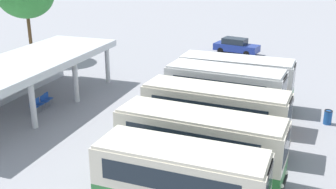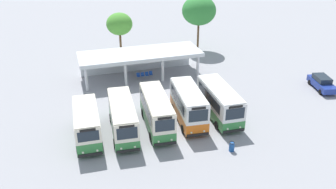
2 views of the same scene
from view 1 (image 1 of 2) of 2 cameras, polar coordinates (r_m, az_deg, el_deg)
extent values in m
plane|color=#939399|center=(22.65, 12.22, -7.40)|extent=(180.00, 180.00, 0.00)
cylinder|color=black|center=(18.04, -3.42, -12.74)|extent=(0.25, 0.91, 0.90)
cube|color=beige|center=(15.60, 1.74, -10.31)|extent=(2.41, 6.63, 1.50)
cube|color=beige|center=(15.22, 1.77, -7.66)|extent=(2.34, 6.43, 0.12)
cube|color=#1E2833|center=(14.97, 13.87, -12.09)|extent=(1.79, 0.11, 0.98)
cube|color=black|center=(14.68, 14.05, -10.15)|extent=(1.31, 0.10, 0.24)
cube|color=#1E2833|center=(16.51, 2.69, -8.36)|extent=(0.22, 5.24, 0.83)
cube|color=#1E2833|center=(14.73, -0.07, -12.02)|extent=(0.22, 5.24, 0.83)
cylinder|color=black|center=(19.75, 11.92, -10.11)|extent=(0.29, 0.91, 0.90)
cylinder|color=black|center=(21.01, -0.95, -7.77)|extent=(0.29, 0.91, 0.90)
cylinder|color=black|center=(19.36, -3.52, -10.34)|extent=(0.29, 0.91, 0.90)
cube|color=#337F3D|center=(19.18, 4.31, -9.22)|extent=(2.74, 7.80, 0.97)
cube|color=beige|center=(18.57, 4.41, -5.54)|extent=(2.74, 7.80, 1.74)
cube|color=beige|center=(18.20, 4.49, -2.89)|extent=(2.66, 7.57, 0.12)
cube|color=black|center=(18.65, 15.80, -12.10)|extent=(2.07, 0.25, 0.28)
cube|color=#1E2833|center=(17.82, 16.17, -7.25)|extent=(1.79, 0.18, 1.13)
cube|color=black|center=(17.53, 16.38, -5.20)|extent=(1.31, 0.15, 0.24)
cube|color=#1E2833|center=(19.52, 5.19, -4.13)|extent=(0.49, 6.12, 0.96)
cube|color=#1E2833|center=(17.66, 2.94, -6.70)|extent=(0.49, 6.12, 0.96)
sphere|color=#EAEACC|center=(19.01, 16.12, -10.41)|extent=(0.20, 0.20, 0.20)
sphere|color=#EAEACC|center=(17.98, 15.57, -12.20)|extent=(0.20, 0.20, 0.20)
cylinder|color=black|center=(22.75, 12.87, -6.06)|extent=(0.28, 0.91, 0.90)
cylinder|color=black|center=(20.93, 11.77, -8.32)|extent=(0.28, 0.91, 0.90)
cylinder|color=black|center=(23.90, 1.67, -4.28)|extent=(0.28, 0.91, 0.90)
cylinder|color=black|center=(22.18, -0.31, -6.23)|extent=(0.28, 0.91, 0.90)
cube|color=#337F3D|center=(22.12, 6.41, -5.09)|extent=(2.70, 7.77, 1.08)
cube|color=beige|center=(21.57, 6.55, -1.61)|extent=(2.70, 7.77, 1.80)
cube|color=beige|center=(21.25, 6.65, 0.80)|extent=(2.61, 7.53, 0.12)
cube|color=black|center=(21.63, 16.22, -7.55)|extent=(2.05, 0.25, 0.28)
cube|color=#1E2833|center=(20.88, 16.58, -2.91)|extent=(1.77, 0.18, 1.17)
cube|color=black|center=(20.62, 16.77, -1.03)|extent=(1.29, 0.14, 0.24)
cube|color=#1E2833|center=(22.54, 7.11, -0.57)|extent=(0.48, 6.09, 0.99)
cube|color=#1E2833|center=(20.63, 5.42, -2.42)|extent=(0.48, 6.09, 0.99)
sphere|color=#EAEACC|center=(22.03, 16.49, -6.17)|extent=(0.20, 0.20, 0.20)
sphere|color=#EAEACC|center=(20.97, 16.05, -7.48)|extent=(0.20, 0.20, 0.20)
cylinder|color=black|center=(25.90, 12.97, -2.87)|extent=(0.30, 0.92, 0.90)
cylinder|color=black|center=(23.95, 11.90, -4.66)|extent=(0.30, 0.92, 0.90)
cylinder|color=black|center=(26.96, 3.95, -1.51)|extent=(0.30, 0.92, 0.90)
cylinder|color=black|center=(25.09, 2.23, -3.11)|extent=(0.30, 0.92, 0.90)
cube|color=orange|center=(25.19, 7.74, -1.89)|extent=(2.85, 7.15, 1.19)
cube|color=silver|center=(24.68, 7.90, 1.40)|extent=(2.85, 7.15, 1.85)
cube|color=silver|center=(24.40, 8.00, 3.60)|extent=(2.77, 6.94, 0.12)
cube|color=black|center=(24.69, 15.54, -4.04)|extent=(2.14, 0.29, 0.28)
cube|color=#1E2833|center=(23.99, 15.87, 0.42)|extent=(1.84, 0.21, 1.20)
cube|color=black|center=(23.77, 16.03, 2.15)|extent=(1.35, 0.17, 0.24)
cube|color=#1E2833|center=(25.72, 8.41, 2.23)|extent=(0.53, 5.57, 1.02)
cube|color=#1E2833|center=(23.68, 6.89, 0.79)|extent=(0.53, 5.57, 1.02)
sphere|color=#EAEACC|center=(25.15, 15.82, -2.87)|extent=(0.20, 0.20, 0.20)
sphere|color=#EAEACC|center=(24.01, 15.34, -3.90)|extent=(0.20, 0.20, 0.20)
cylinder|color=black|center=(29.17, 14.21, -0.43)|extent=(0.26, 0.91, 0.90)
cylinder|color=black|center=(27.08, 13.55, -1.92)|extent=(0.26, 0.91, 0.90)
cylinder|color=black|center=(30.03, 5.34, 0.66)|extent=(0.26, 0.91, 0.90)
cylinder|color=black|center=(28.01, 4.05, -0.70)|extent=(0.26, 0.91, 0.90)
cube|color=#337F3D|center=(28.33, 9.28, 0.31)|extent=(2.63, 7.65, 1.05)
cube|color=silver|center=(27.90, 9.44, 3.06)|extent=(2.63, 7.65, 1.78)
cube|color=silver|center=(27.65, 9.55, 4.95)|extent=(2.55, 7.42, 0.12)
cube|color=black|center=(27.98, 16.87, -1.38)|extent=(2.22, 0.19, 0.28)
cube|color=#1E2833|center=(27.41, 17.14, 2.26)|extent=(1.91, 0.13, 1.16)
cube|color=black|center=(27.21, 17.29, 3.71)|extent=(1.40, 0.11, 0.24)
cube|color=#1E2833|center=(29.00, 9.75, 3.76)|extent=(0.28, 6.04, 0.98)
cube|color=#1E2833|center=(26.82, 8.70, 2.54)|extent=(0.28, 6.04, 0.98)
sphere|color=#EAEACC|center=(28.48, 17.03, -0.37)|extent=(0.20, 0.20, 0.20)
sphere|color=#EAEACC|center=(27.27, 16.78, -1.22)|extent=(0.20, 0.20, 0.20)
cylinder|color=black|center=(43.32, 11.66, 5.99)|extent=(0.31, 0.66, 0.64)
cylinder|color=black|center=(41.79, 10.88, 5.57)|extent=(0.31, 0.66, 0.64)
cylinder|color=black|center=(44.30, 8.22, 6.49)|extent=(0.31, 0.66, 0.64)
cylinder|color=black|center=(42.81, 7.34, 6.08)|extent=(0.31, 0.66, 0.64)
cube|color=navy|center=(42.96, 9.54, 6.50)|extent=(2.66, 4.82, 0.70)
cube|color=#1E2833|center=(42.90, 9.30, 7.38)|extent=(1.95, 2.62, 0.60)
cylinder|color=silver|center=(25.36, -18.39, -1.09)|extent=(0.36, 0.36, 3.20)
cylinder|color=silver|center=(29.06, -12.78, 2.00)|extent=(0.36, 0.36, 3.20)
cylinder|color=silver|center=(33.05, -8.46, 4.36)|extent=(0.36, 0.36, 3.20)
cube|color=silver|center=(27.97, -19.39, 4.32)|extent=(15.66, 5.44, 0.20)
cube|color=silver|center=(26.48, -14.78, 3.44)|extent=(15.66, 0.10, 0.28)
cylinder|color=slate|center=(28.07, -17.58, -2.05)|extent=(0.03, 0.03, 0.44)
cylinder|color=slate|center=(27.81, -18.00, -2.29)|extent=(0.03, 0.03, 0.44)
cylinder|color=slate|center=(28.28, -18.15, -1.95)|extent=(0.03, 0.03, 0.44)
cylinder|color=slate|center=(28.02, -18.58, -2.20)|extent=(0.03, 0.03, 0.44)
cube|color=#1E4CB2|center=(27.96, -18.13, -1.66)|extent=(0.44, 0.44, 0.04)
cube|color=#1E4CB2|center=(28.01, -18.50, -1.23)|extent=(0.44, 0.04, 0.40)
cylinder|color=slate|center=(28.49, -16.90, -1.66)|extent=(0.03, 0.03, 0.44)
cylinder|color=slate|center=(28.23, -17.32, -1.90)|extent=(0.03, 0.03, 0.44)
cylinder|color=slate|center=(28.70, -17.47, -1.57)|extent=(0.03, 0.03, 0.44)
cylinder|color=slate|center=(28.44, -17.89, -1.81)|extent=(0.03, 0.03, 0.44)
cube|color=#1E4CB2|center=(28.38, -17.44, -1.28)|extent=(0.44, 0.44, 0.04)
cube|color=#1E4CB2|center=(28.43, -17.81, -0.85)|extent=(0.44, 0.04, 0.40)
cylinder|color=slate|center=(28.92, -16.25, -1.28)|extent=(0.03, 0.03, 0.44)
cylinder|color=slate|center=(28.65, -16.65, -1.51)|extent=(0.03, 0.03, 0.44)
cylinder|color=slate|center=(29.12, -16.82, -1.20)|extent=(0.03, 0.03, 0.44)
cylinder|color=slate|center=(28.86, -17.22, -1.43)|extent=(0.03, 0.03, 0.44)
cube|color=#1E4CB2|center=(28.81, -16.78, -0.91)|extent=(0.44, 0.44, 0.04)
cube|color=#1E4CB2|center=(28.86, -17.14, -0.49)|extent=(0.44, 0.04, 0.40)
cylinder|color=slate|center=(29.41, -15.78, -0.89)|extent=(0.03, 0.03, 0.44)
cylinder|color=slate|center=(29.14, -16.17, -1.12)|extent=(0.03, 0.03, 0.44)
cylinder|color=slate|center=(29.60, -16.34, -0.81)|extent=(0.03, 0.03, 0.44)
cylinder|color=slate|center=(29.34, -16.73, -1.03)|extent=(0.03, 0.03, 0.44)
cube|color=#1E4CB2|center=(29.29, -16.30, -0.52)|extent=(0.44, 0.44, 0.04)
cube|color=#1E4CB2|center=(29.34, -16.65, -0.11)|extent=(0.44, 0.04, 0.40)
cylinder|color=brown|center=(41.71, -18.66, 7.46)|extent=(0.32, 0.32, 4.31)
cylinder|color=#19478C|center=(26.85, 21.40, -3.01)|extent=(0.48, 0.48, 0.85)
torus|color=black|center=(26.69, 21.51, -2.12)|extent=(0.49, 0.49, 0.06)
camera|label=2|loc=(28.82, 89.59, 18.11)|focal=37.50mm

